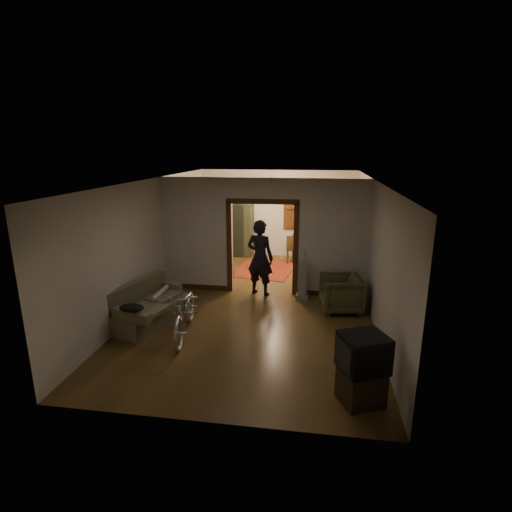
% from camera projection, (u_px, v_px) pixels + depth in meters
% --- Properties ---
extents(floor, '(5.00, 8.50, 0.01)m').
position_uv_depth(floor, '(258.00, 302.00, 9.27)').
color(floor, '#3F2C14').
rests_on(floor, ground).
extents(ceiling, '(5.00, 8.50, 0.01)m').
position_uv_depth(ceiling, '(258.00, 180.00, 8.54)').
color(ceiling, white).
rests_on(ceiling, floor).
extents(wall_back, '(5.00, 0.02, 2.80)m').
position_uv_depth(wall_back, '(277.00, 214.00, 12.96)').
color(wall_back, beige).
rests_on(wall_back, floor).
extents(wall_left, '(0.02, 8.50, 2.80)m').
position_uv_depth(wall_left, '(152.00, 240.00, 9.27)').
color(wall_left, beige).
rests_on(wall_left, floor).
extents(wall_right, '(0.02, 8.50, 2.80)m').
position_uv_depth(wall_right, '(373.00, 248.00, 8.54)').
color(wall_right, beige).
rests_on(wall_right, floor).
extents(partition_wall, '(5.00, 0.14, 2.80)m').
position_uv_depth(partition_wall, '(263.00, 237.00, 9.62)').
color(partition_wall, beige).
rests_on(partition_wall, floor).
extents(door_casing, '(1.74, 0.20, 2.32)m').
position_uv_depth(door_casing, '(263.00, 249.00, 9.70)').
color(door_casing, '#3F210E').
rests_on(door_casing, floor).
extents(far_window, '(0.98, 0.06, 1.28)m').
position_uv_depth(far_window, '(299.00, 210.00, 12.78)').
color(far_window, black).
rests_on(far_window, wall_back).
extents(chandelier, '(0.24, 0.24, 0.24)m').
position_uv_depth(chandelier, '(271.00, 190.00, 11.04)').
color(chandelier, '#FFE0A5').
rests_on(chandelier, ceiling).
extents(light_switch, '(0.08, 0.01, 0.12)m').
position_uv_depth(light_switch, '(306.00, 245.00, 9.43)').
color(light_switch, silver).
rests_on(light_switch, partition_wall).
extents(sofa, '(1.31, 1.99, 0.84)m').
position_uv_depth(sofa, '(150.00, 302.00, 8.14)').
color(sofa, brown).
rests_on(sofa, floor).
extents(rolled_paper, '(0.10, 0.77, 0.10)m').
position_uv_depth(rolled_paper, '(160.00, 293.00, 8.39)').
color(rolled_paper, beige).
rests_on(rolled_paper, sofa).
extents(jacket, '(0.45, 0.34, 0.13)m').
position_uv_depth(jacket, '(132.00, 308.00, 7.20)').
color(jacket, black).
rests_on(jacket, sofa).
extents(bicycle, '(0.91, 1.92, 0.97)m').
position_uv_depth(bicycle, '(185.00, 310.00, 7.58)').
color(bicycle, silver).
rests_on(bicycle, floor).
extents(armchair, '(0.99, 0.97, 0.79)m').
position_uv_depth(armchair, '(341.00, 293.00, 8.72)').
color(armchair, '#424728').
rests_on(armchair, floor).
extents(tv_stand, '(0.70, 0.68, 0.50)m').
position_uv_depth(tv_stand, '(361.00, 386.00, 5.58)').
color(tv_stand, black).
rests_on(tv_stand, floor).
extents(crt_tv, '(0.76, 0.73, 0.51)m').
position_uv_depth(crt_tv, '(363.00, 353.00, 5.44)').
color(crt_tv, black).
rests_on(crt_tv, tv_stand).
extents(vacuum, '(0.29, 0.24, 0.95)m').
position_uv_depth(vacuum, '(303.00, 280.00, 9.38)').
color(vacuum, gray).
rests_on(vacuum, floor).
extents(person, '(0.78, 0.63, 1.85)m').
position_uv_depth(person, '(260.00, 258.00, 9.56)').
color(person, black).
rests_on(person, floor).
extents(oriental_rug, '(1.93, 2.34, 0.02)m').
position_uv_depth(oriental_rug, '(266.00, 268.00, 11.85)').
color(oriental_rug, maroon).
rests_on(oriental_rug, floor).
extents(locker, '(0.90, 0.54, 1.74)m').
position_uv_depth(locker, '(239.00, 230.00, 13.07)').
color(locker, '#272F1C').
rests_on(locker, floor).
extents(globe, '(0.30, 0.30, 0.30)m').
position_uv_depth(globe, '(239.00, 197.00, 12.79)').
color(globe, '#1E5972').
rests_on(globe, locker).
extents(desk, '(1.21, 0.87, 0.81)m').
position_uv_depth(desk, '(309.00, 249.00, 12.52)').
color(desk, '#332211').
rests_on(desk, floor).
extents(desk_chair, '(0.44, 0.44, 0.89)m').
position_uv_depth(desk_chair, '(293.00, 249.00, 12.38)').
color(desk_chair, '#332211').
rests_on(desk_chair, floor).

